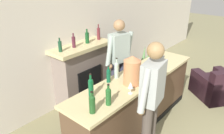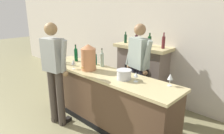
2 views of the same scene
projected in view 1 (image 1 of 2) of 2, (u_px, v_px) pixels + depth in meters
name	position (u px, v px, depth m)	size (l,w,h in m)	color
wall_back_panel	(68.00, 38.00, 4.24)	(12.00, 0.07, 2.75)	silver
bar_counter	(136.00, 101.00, 3.80)	(2.83, 0.66, 0.97)	#4F3826
fireplace_stone	(82.00, 74.00, 4.44)	(1.27, 0.52, 1.58)	slate
armchair_black	(217.00, 87.00, 4.72)	(1.11, 1.12, 0.75)	black
potted_plant_corner	(148.00, 64.00, 5.89)	(0.43, 0.45, 0.75)	#956349
person_customer	(151.00, 101.00, 2.84)	(0.65, 0.35, 1.82)	#463D36
person_bartender	(119.00, 61.00, 4.17)	(0.65, 0.37, 1.78)	#333345
copper_dispenser	(132.00, 70.00, 3.27)	(0.26, 0.30, 0.46)	#C27A4F
ice_bucket_steel	(154.00, 63.00, 3.91)	(0.24, 0.24, 0.15)	silver
wine_bottle_port_short	(91.00, 87.00, 2.96)	(0.07, 0.07, 0.35)	#0D4D26
wine_bottle_merlot_tall	(92.00, 103.00, 2.63)	(0.08, 0.08, 0.30)	#1A441C
wine_bottle_rose_blush	(116.00, 69.00, 3.49)	(0.07, 0.07, 0.34)	#A4BEAC
wine_bottle_cabernet_heavy	(108.00, 96.00, 2.79)	(0.07, 0.07, 0.30)	#1B4E20
wine_bottle_burgundy_dark	(109.00, 75.00, 3.37)	(0.06, 0.06, 0.28)	#0D4A2E
wine_glass_mid_counter	(160.00, 49.00, 4.48)	(0.08, 0.08, 0.18)	silver
wine_glass_front_right	(158.00, 58.00, 4.06)	(0.07, 0.07, 0.15)	silver
wine_glass_back_row	(131.00, 86.00, 3.05)	(0.08, 0.08, 0.18)	silver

